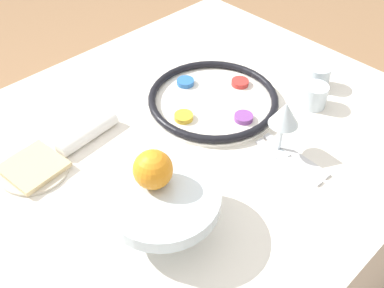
% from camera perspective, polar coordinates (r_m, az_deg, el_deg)
% --- Properties ---
extents(dining_table, '(1.31, 1.02, 0.72)m').
position_cam_1_polar(dining_table, '(1.38, -1.76, -10.82)').
color(dining_table, silver).
rests_on(dining_table, ground_plane).
extents(seder_plate, '(0.35, 0.35, 0.03)m').
position_cam_1_polar(seder_plate, '(1.22, 2.70, 5.67)').
color(seder_plate, silver).
rests_on(seder_plate, dining_table).
extents(wine_glass, '(0.07, 0.07, 0.14)m').
position_cam_1_polar(wine_glass, '(1.04, 11.67, 3.48)').
color(wine_glass, silver).
rests_on(wine_glass, dining_table).
extents(fruit_stand, '(0.23, 0.23, 0.10)m').
position_cam_1_polar(fruit_stand, '(0.88, -3.75, -7.22)').
color(fruit_stand, silver).
rests_on(fruit_stand, dining_table).
extents(orange_fruit, '(0.08, 0.08, 0.08)m').
position_cam_1_polar(orange_fruit, '(0.86, -4.98, -3.24)').
color(orange_fruit, orange).
rests_on(orange_fruit, fruit_stand).
extents(bread_plate, '(0.16, 0.16, 0.02)m').
position_cam_1_polar(bread_plate, '(1.10, -19.42, -2.92)').
color(bread_plate, beige).
rests_on(bread_plate, dining_table).
extents(napkin_roll, '(0.17, 0.05, 0.04)m').
position_cam_1_polar(napkin_roll, '(1.14, -13.08, 1.28)').
color(napkin_roll, white).
rests_on(napkin_roll, dining_table).
extents(cup_near, '(0.07, 0.07, 0.06)m').
position_cam_1_polar(cup_near, '(1.25, 15.28, 5.93)').
color(cup_near, silver).
rests_on(cup_near, dining_table).
extents(cup_mid, '(0.07, 0.07, 0.06)m').
position_cam_1_polar(cup_mid, '(1.33, 15.68, 8.26)').
color(cup_mid, silver).
rests_on(cup_mid, dining_table).
extents(fork_left, '(0.03, 0.19, 0.01)m').
position_cam_1_polar(fork_left, '(1.10, 12.99, -1.38)').
color(fork_left, silver).
rests_on(fork_left, dining_table).
extents(fork_right, '(0.03, 0.19, 0.01)m').
position_cam_1_polar(fork_right, '(1.08, 12.05, -2.16)').
color(fork_right, silver).
rests_on(fork_right, dining_table).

